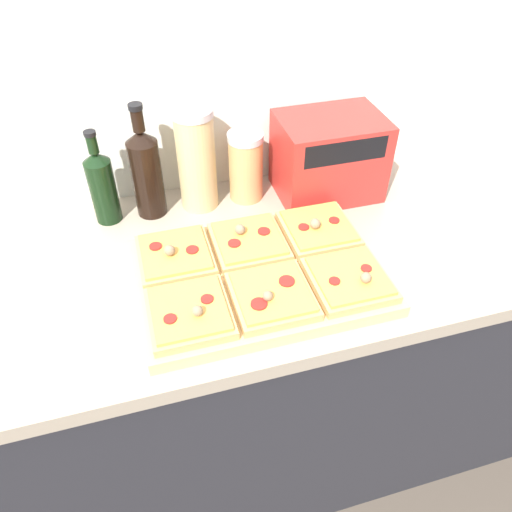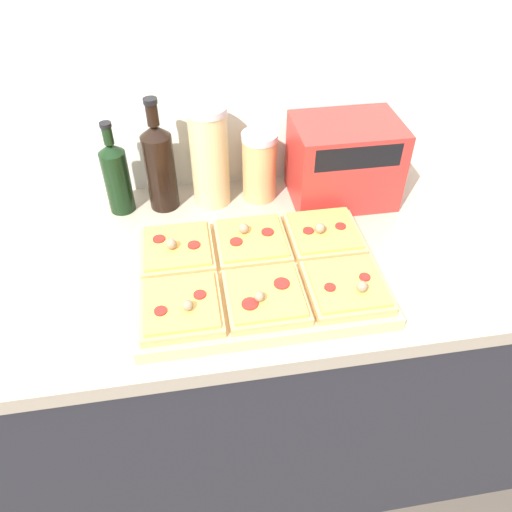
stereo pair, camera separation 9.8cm
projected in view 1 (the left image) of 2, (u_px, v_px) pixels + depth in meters
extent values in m
cube|color=silver|center=(180.00, 55.00, 1.21)|extent=(6.00, 0.06, 2.50)
cube|color=#232328|center=(227.00, 373.00, 1.50)|extent=(2.60, 0.64, 0.85)
cube|color=gray|center=(220.00, 265.00, 1.21)|extent=(2.63, 0.67, 0.04)
cube|color=tan|center=(260.00, 276.00, 1.13)|extent=(0.54, 0.38, 0.03)
cube|color=tan|center=(175.00, 256.00, 1.14)|extent=(0.17, 0.17, 0.02)
cube|color=gold|center=(174.00, 252.00, 1.13)|extent=(0.15, 0.16, 0.01)
cylinder|color=maroon|center=(155.00, 246.00, 1.14)|extent=(0.03, 0.03, 0.00)
cylinder|color=maroon|center=(192.00, 250.00, 1.13)|extent=(0.03, 0.03, 0.00)
sphere|color=#7F6B51|center=(170.00, 250.00, 1.11)|extent=(0.03, 0.03, 0.03)
cube|color=tan|center=(249.00, 243.00, 1.18)|extent=(0.17, 0.17, 0.02)
cube|color=gold|center=(249.00, 238.00, 1.17)|extent=(0.15, 0.16, 0.01)
cylinder|color=maroon|center=(234.00, 243.00, 1.14)|extent=(0.03, 0.03, 0.00)
cylinder|color=maroon|center=(264.00, 231.00, 1.18)|extent=(0.03, 0.03, 0.00)
sphere|color=#7F6B51|center=(240.00, 229.00, 1.17)|extent=(0.03, 0.03, 0.03)
cube|color=tan|center=(318.00, 230.00, 1.21)|extent=(0.17, 0.17, 0.02)
cube|color=gold|center=(319.00, 225.00, 1.20)|extent=(0.15, 0.16, 0.01)
cylinder|color=maroon|center=(304.00, 227.00, 1.19)|extent=(0.03, 0.03, 0.00)
cylinder|color=maroon|center=(334.00, 220.00, 1.21)|extent=(0.03, 0.03, 0.00)
sphere|color=#7F6B51|center=(315.00, 223.00, 1.18)|extent=(0.03, 0.03, 0.03)
cube|color=tan|center=(189.00, 314.00, 1.01)|extent=(0.17, 0.17, 0.02)
cube|color=gold|center=(189.00, 309.00, 1.00)|extent=(0.15, 0.16, 0.01)
cylinder|color=maroon|center=(170.00, 319.00, 0.97)|extent=(0.03, 0.03, 0.00)
cylinder|color=maroon|center=(207.00, 299.00, 1.01)|extent=(0.03, 0.03, 0.00)
sphere|color=#7F6B51|center=(197.00, 311.00, 0.98)|extent=(0.02, 0.02, 0.02)
cube|color=tan|center=(272.00, 296.00, 1.05)|extent=(0.17, 0.17, 0.02)
cube|color=gold|center=(272.00, 292.00, 1.04)|extent=(0.15, 0.16, 0.01)
cylinder|color=maroon|center=(259.00, 304.00, 1.00)|extent=(0.03, 0.03, 0.00)
cylinder|color=maroon|center=(287.00, 281.00, 1.05)|extent=(0.03, 0.03, 0.00)
sphere|color=#7F6B51|center=(268.00, 296.00, 1.01)|extent=(0.02, 0.02, 0.02)
cube|color=tan|center=(349.00, 280.00, 1.08)|extent=(0.17, 0.17, 0.02)
cube|color=gold|center=(350.00, 276.00, 1.07)|extent=(0.15, 0.16, 0.01)
cylinder|color=maroon|center=(335.00, 281.00, 1.05)|extent=(0.02, 0.02, 0.00)
cylinder|color=maroon|center=(366.00, 268.00, 1.08)|extent=(0.02, 0.02, 0.00)
sphere|color=#7F6B51|center=(366.00, 278.00, 1.05)|extent=(0.02, 0.02, 0.02)
cylinder|color=black|center=(104.00, 191.00, 1.26)|extent=(0.07, 0.07, 0.17)
cone|color=black|center=(95.00, 157.00, 1.19)|extent=(0.07, 0.07, 0.03)
cylinder|color=black|center=(92.00, 144.00, 1.17)|extent=(0.03, 0.03, 0.05)
cylinder|color=black|center=(90.00, 133.00, 1.15)|extent=(0.03, 0.03, 0.01)
cylinder|color=black|center=(147.00, 179.00, 1.27)|extent=(0.08, 0.08, 0.21)
cone|color=black|center=(140.00, 137.00, 1.19)|extent=(0.08, 0.08, 0.03)
cylinder|color=black|center=(137.00, 120.00, 1.16)|extent=(0.03, 0.03, 0.05)
cylinder|color=black|center=(135.00, 107.00, 1.14)|extent=(0.03, 0.03, 0.01)
cylinder|color=tan|center=(196.00, 163.00, 1.28)|extent=(0.10, 0.10, 0.26)
cylinder|color=#B2B2B7|center=(191.00, 113.00, 1.19)|extent=(0.10, 0.10, 0.02)
cylinder|color=tan|center=(246.00, 169.00, 1.33)|extent=(0.09, 0.09, 0.17)
cylinder|color=#B2B2B7|center=(245.00, 137.00, 1.27)|extent=(0.09, 0.09, 0.02)
cube|color=red|center=(328.00, 156.00, 1.34)|extent=(0.27, 0.20, 0.22)
cube|color=black|center=(346.00, 152.00, 1.23)|extent=(0.22, 0.01, 0.06)
cube|color=black|center=(379.00, 145.00, 1.36)|extent=(0.02, 0.02, 0.02)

